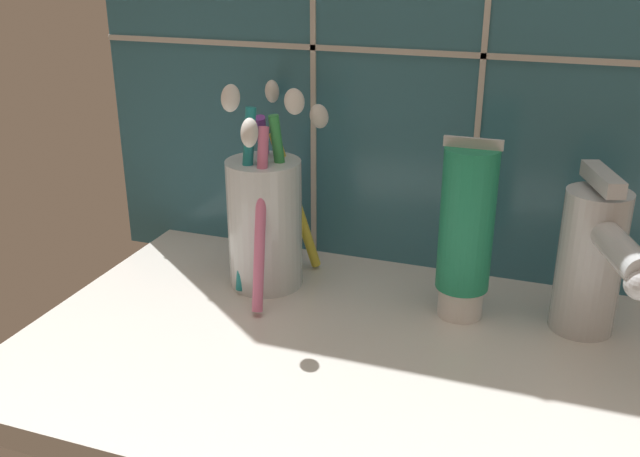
{
  "coord_description": "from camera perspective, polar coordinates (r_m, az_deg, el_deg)",
  "views": [
    {
      "loc": [
        9.04,
        -45.25,
        30.84
      ],
      "look_at": [
        -8.33,
        3.17,
        10.04
      ],
      "focal_mm": 40.0,
      "sensor_mm": 36.0,
      "label": 1
    }
  ],
  "objects": [
    {
      "name": "toothbrush_cup",
      "position": [
        0.63,
        -4.35,
        0.93
      ],
      "size": [
        7.96,
        15.82,
        18.54
      ],
      "color": "silver",
      "rests_on": "sink_counter"
    },
    {
      "name": "sink_counter",
      "position": [
        0.55,
        7.22,
        -11.08
      ],
      "size": [
        60.45,
        33.27,
        2.0
      ],
      "primitive_type": "cube",
      "color": "silver",
      "rests_on": "ground"
    },
    {
      "name": "sink_faucet",
      "position": [
        0.58,
        21.09,
        -2.24
      ],
      "size": [
        6.34,
        12.52,
        13.14
      ],
      "rotation": [
        0.0,
        0.0,
        -1.25
      ],
      "color": "silver",
      "rests_on": "sink_counter"
    },
    {
      "name": "toothpaste_tube",
      "position": [
        0.58,
        11.61,
        -0.19
      ],
      "size": [
        4.52,
        4.3,
        15.06
      ],
      "color": "white",
      "rests_on": "sink_counter"
    }
  ]
}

